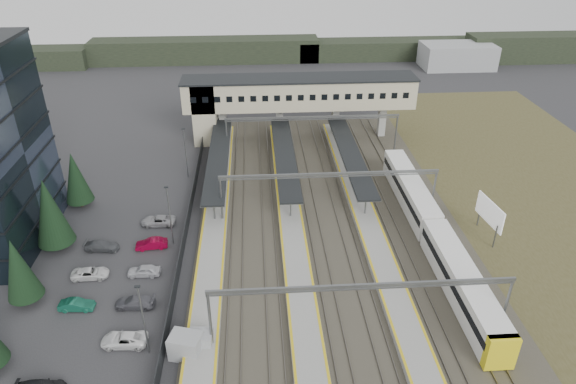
{
  "coord_description": "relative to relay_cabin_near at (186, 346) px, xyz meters",
  "views": [
    {
      "loc": [
        2.81,
        -43.68,
        37.13
      ],
      "look_at": [
        6.73,
        14.98,
        4.0
      ],
      "focal_mm": 32.0,
      "sensor_mm": 36.0,
      "label": 1
    }
  ],
  "objects": [
    {
      "name": "billboard",
      "position": [
        35.91,
        17.5,
        2.21
      ],
      "size": [
        0.91,
        5.97,
        5.1
      ],
      "color": "slate",
      "rests_on": "ground"
    },
    {
      "name": "car_park",
      "position": [
        -8.97,
        3.14,
        -0.61
      ],
      "size": [
        10.47,
        44.37,
        1.28
      ],
      "color": "#B9B8BD",
      "rests_on": "ground"
    },
    {
      "name": "conifer_row",
      "position": [
        -17.63,
        4.74,
        3.62
      ],
      "size": [
        4.42,
        49.82,
        9.5
      ],
      "color": "black",
      "rests_on": "ground"
    },
    {
      "name": "fence",
      "position": [
        -2.13,
        13.6,
        -0.22
      ],
      "size": [
        0.08,
        90.0,
        2.0
      ],
      "color": "#26282B",
      "rests_on": "ground"
    },
    {
      "name": "canopies",
      "position": [
        11.37,
        35.6,
        2.7
      ],
      "size": [
        23.1,
        30.0,
        3.28
      ],
      "color": "black",
      "rests_on": "ground"
    },
    {
      "name": "lampposts",
      "position": [
        -3.63,
        9.85,
        3.12
      ],
      "size": [
        0.5,
        53.25,
        8.07
      ],
      "color": "slate",
      "rests_on": "ground"
    },
    {
      "name": "ground",
      "position": [
        4.37,
        8.6,
        -1.22
      ],
      "size": [
        220.0,
        220.0,
        0.0
      ],
      "primitive_type": "plane",
      "color": "#2B2B2D",
      "rests_on": "ground"
    },
    {
      "name": "train",
      "position": [
        28.37,
        15.82,
        0.84
      ],
      "size": [
        2.87,
        39.9,
        3.61
      ],
      "color": "white",
      "rests_on": "ground"
    },
    {
      "name": "footbridge",
      "position": [
        12.07,
        50.6,
        6.71
      ],
      "size": [
        40.4,
        6.4,
        11.2
      ],
      "color": "#B8B190",
      "rests_on": "ground"
    },
    {
      "name": "treeline_far",
      "position": [
        28.18,
        100.88,
        1.73
      ],
      "size": [
        170.0,
        19.0,
        7.0
      ],
      "color": "black",
      "rests_on": "ground"
    },
    {
      "name": "relay_cabin_far",
      "position": [
        1.34,
        0.72,
        -0.22
      ],
      "size": [
        2.29,
        1.95,
        1.99
      ],
      "color": "#949699",
      "rests_on": "ground"
    },
    {
      "name": "relay_cabin_near",
      "position": [
        0.0,
        0.0,
        0.0
      ],
      "size": [
        3.4,
        2.87,
        2.43
      ],
      "color": "#949699",
      "rests_on": "ground"
    },
    {
      "name": "gantries",
      "position": [
        16.37,
        11.6,
        4.78
      ],
      "size": [
        28.4,
        62.28,
        7.17
      ],
      "color": "slate",
      "rests_on": "ground"
    },
    {
      "name": "rail_corridor",
      "position": [
        13.71,
        13.6,
        -0.93
      ],
      "size": [
        34.0,
        90.0,
        0.92
      ],
      "color": "#373329",
      "rests_on": "ground"
    }
  ]
}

